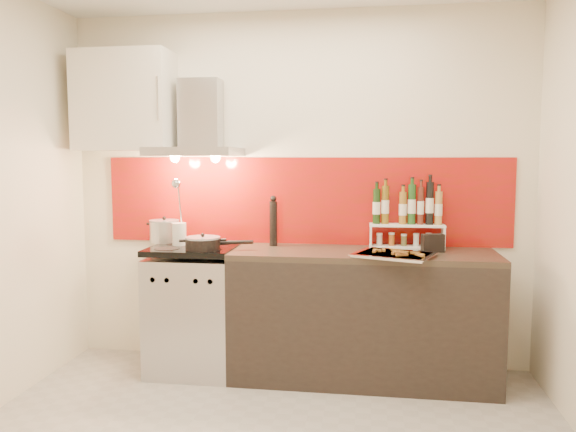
% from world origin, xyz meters
% --- Properties ---
extents(back_wall, '(3.40, 0.02, 2.60)m').
position_xyz_m(back_wall, '(0.00, 1.40, 1.30)').
color(back_wall, silver).
rests_on(back_wall, ground).
extents(backsplash, '(3.00, 0.02, 0.64)m').
position_xyz_m(backsplash, '(0.05, 1.39, 1.22)').
color(backsplash, maroon).
rests_on(backsplash, back_wall).
extents(range_stove, '(0.60, 0.60, 0.91)m').
position_xyz_m(range_stove, '(-0.70, 1.10, 0.44)').
color(range_stove, '#B7B7BA').
rests_on(range_stove, ground).
extents(counter, '(1.80, 0.60, 0.90)m').
position_xyz_m(counter, '(0.50, 1.10, 0.45)').
color(counter, black).
rests_on(counter, ground).
extents(range_hood, '(0.62, 0.50, 0.61)m').
position_xyz_m(range_hood, '(-0.70, 1.24, 1.74)').
color(range_hood, '#B7B7BA').
rests_on(range_hood, back_wall).
extents(upper_cabinet, '(0.70, 0.35, 0.72)m').
position_xyz_m(upper_cabinet, '(-1.25, 1.22, 1.95)').
color(upper_cabinet, beige).
rests_on(upper_cabinet, back_wall).
extents(stock_pot, '(0.22, 0.22, 0.19)m').
position_xyz_m(stock_pot, '(-0.98, 1.25, 0.99)').
color(stock_pot, '#B7B7BA').
rests_on(stock_pot, range_stove).
extents(saute_pan, '(0.46, 0.24, 0.11)m').
position_xyz_m(saute_pan, '(-0.58, 0.95, 0.95)').
color(saute_pan, black).
rests_on(saute_pan, range_stove).
extents(utensil_jar, '(0.10, 0.15, 0.49)m').
position_xyz_m(utensil_jar, '(-0.82, 1.10, 1.05)').
color(utensil_jar, silver).
rests_on(utensil_jar, range_stove).
extents(pepper_mill, '(0.06, 0.06, 0.37)m').
position_xyz_m(pepper_mill, '(-0.15, 1.25, 1.08)').
color(pepper_mill, black).
rests_on(pepper_mill, counter).
extents(step_shelf, '(0.52, 0.14, 0.47)m').
position_xyz_m(step_shelf, '(0.81, 1.29, 1.11)').
color(step_shelf, white).
rests_on(step_shelf, counter).
extents(caddy_box, '(0.16, 0.10, 0.13)m').
position_xyz_m(caddy_box, '(0.96, 1.13, 0.96)').
color(caddy_box, black).
rests_on(caddy_box, counter).
extents(baking_tray, '(0.59, 0.52, 0.03)m').
position_xyz_m(baking_tray, '(0.70, 0.90, 0.92)').
color(baking_tray, silver).
rests_on(baking_tray, counter).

